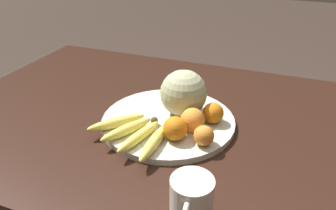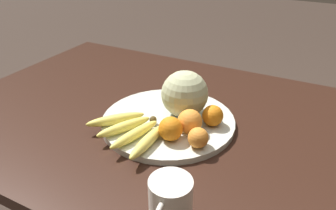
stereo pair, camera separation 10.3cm
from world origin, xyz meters
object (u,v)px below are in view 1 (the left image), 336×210
at_px(orange_front_left, 213,113).
at_px(orange_front_right, 175,128).
at_px(fruit_bowl, 168,121).
at_px(ceramic_mug, 191,201).
at_px(melon, 184,93).
at_px(orange_mid_center, 204,136).
at_px(kitchen_table, 172,137).
at_px(produce_tag, 181,129).
at_px(banana_bunch, 134,132).
at_px(orange_back_left, 193,120).

relative_size(orange_front_left, orange_front_right, 0.93).
xyz_separation_m(fruit_bowl, ceramic_mug, (0.19, -0.35, 0.04)).
xyz_separation_m(melon, orange_mid_center, (0.11, -0.14, -0.05)).
bearing_deg(fruit_bowl, kitchen_table, 88.97).
bearing_deg(ceramic_mug, melon, 110.98).
distance_m(kitchen_table, produce_tag, 0.14).
bearing_deg(banana_bunch, orange_mid_center, 121.14).
bearing_deg(orange_back_left, orange_mid_center, -47.94).
xyz_separation_m(fruit_bowl, orange_front_right, (0.06, -0.10, 0.04)).
distance_m(melon, banana_bunch, 0.21).
distance_m(kitchen_table, orange_front_right, 0.20).
height_order(orange_front_right, orange_back_left, orange_back_left).
xyz_separation_m(kitchen_table, orange_front_left, (0.14, -0.01, 0.13)).
height_order(fruit_bowl, orange_front_left, orange_front_left).
xyz_separation_m(fruit_bowl, banana_bunch, (-0.06, -0.13, 0.02)).
distance_m(orange_back_left, ceramic_mug, 0.32).
distance_m(melon, produce_tag, 0.12).
height_order(melon, orange_front_left, melon).
bearing_deg(melon, orange_back_left, -55.98).
distance_m(orange_front_right, produce_tag, 0.06).
distance_m(fruit_bowl, ceramic_mug, 0.40).
bearing_deg(orange_back_left, orange_front_left, 57.05).
xyz_separation_m(fruit_bowl, orange_mid_center, (0.15, -0.10, 0.04)).
height_order(kitchen_table, fruit_bowl, fruit_bowl).
relative_size(banana_bunch, ceramic_mug, 1.76).
relative_size(fruit_bowl, orange_mid_center, 7.27).
height_order(orange_front_left, orange_mid_center, orange_front_left).
distance_m(melon, orange_mid_center, 0.19).
relative_size(orange_front_left, orange_back_left, 0.89).
bearing_deg(kitchen_table, orange_mid_center, -42.71).
relative_size(kitchen_table, orange_front_left, 23.94).
xyz_separation_m(melon, banana_bunch, (-0.09, -0.18, -0.06)).
relative_size(orange_mid_center, produce_tag, 0.58).
distance_m(banana_bunch, produce_tag, 0.15).
xyz_separation_m(orange_front_left, ceramic_mug, (0.05, -0.38, 0.00)).
bearing_deg(orange_front_right, orange_back_left, 60.21).
height_order(banana_bunch, orange_front_right, orange_front_right).
bearing_deg(orange_back_left, banana_bunch, -148.21).
xyz_separation_m(orange_front_left, produce_tag, (-0.08, -0.08, -0.03)).
bearing_deg(orange_mid_center, fruit_bowl, 146.55).
height_order(melon, produce_tag, melon).
bearing_deg(banana_bunch, orange_front_left, 150.54).
relative_size(melon, orange_mid_center, 2.56).
height_order(kitchen_table, orange_front_left, orange_front_left).
height_order(banana_bunch, orange_back_left, orange_back_left).
bearing_deg(ceramic_mug, orange_mid_center, 99.55).
height_order(kitchen_table, orange_back_left, orange_back_left).
relative_size(melon, orange_front_left, 2.29).
xyz_separation_m(banana_bunch, orange_mid_center, (0.20, 0.04, 0.01)).
distance_m(fruit_bowl, produce_tag, 0.08).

